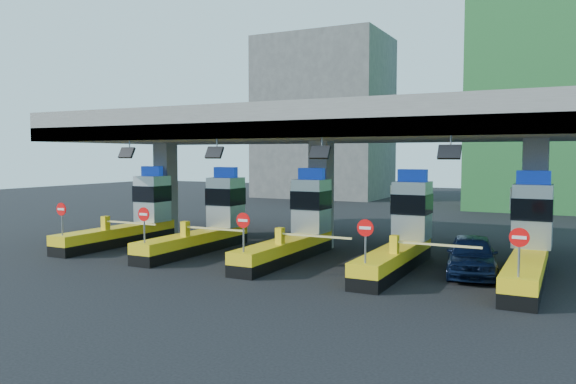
% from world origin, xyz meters
% --- Properties ---
extents(ground, '(120.00, 120.00, 0.00)m').
position_xyz_m(ground, '(0.00, 0.00, 0.00)').
color(ground, black).
rests_on(ground, ground).
extents(toll_canopy, '(28.00, 12.09, 7.00)m').
position_xyz_m(toll_canopy, '(0.00, 2.87, 6.13)').
color(toll_canopy, slate).
rests_on(toll_canopy, ground).
extents(toll_lane_far_left, '(4.43, 8.00, 4.16)m').
position_xyz_m(toll_lane_far_left, '(-10.00, 0.28, 1.40)').
color(toll_lane_far_left, black).
rests_on(toll_lane_far_left, ground).
extents(toll_lane_left, '(4.43, 8.00, 4.16)m').
position_xyz_m(toll_lane_left, '(-5.00, 0.28, 1.40)').
color(toll_lane_left, black).
rests_on(toll_lane_left, ground).
extents(toll_lane_center, '(4.43, 8.00, 4.16)m').
position_xyz_m(toll_lane_center, '(0.00, 0.28, 1.40)').
color(toll_lane_center, black).
rests_on(toll_lane_center, ground).
extents(toll_lane_right, '(4.43, 8.00, 4.16)m').
position_xyz_m(toll_lane_right, '(5.00, 0.28, 1.40)').
color(toll_lane_right, black).
rests_on(toll_lane_right, ground).
extents(toll_lane_far_right, '(4.43, 8.00, 4.16)m').
position_xyz_m(toll_lane_far_right, '(10.00, 0.28, 1.40)').
color(toll_lane_far_right, black).
rests_on(toll_lane_far_right, ground).
extents(bg_building_concrete, '(14.00, 10.00, 18.00)m').
position_xyz_m(bg_building_concrete, '(-14.00, 36.00, 9.00)').
color(bg_building_concrete, '#4C4C49').
rests_on(bg_building_concrete, ground).
extents(van, '(2.63, 4.96, 1.61)m').
position_xyz_m(van, '(7.92, -0.12, 0.80)').
color(van, black).
rests_on(van, ground).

